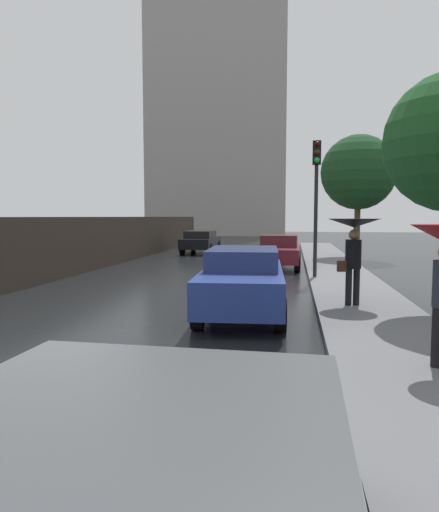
% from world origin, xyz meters
% --- Properties ---
extents(ground, '(120.00, 120.00, 0.00)m').
position_xyz_m(ground, '(0.00, 0.00, 0.00)').
color(ground, black).
extents(sidewalk_strip, '(2.20, 60.00, 0.14)m').
position_xyz_m(sidewalk_strip, '(5.10, 0.00, 0.07)').
color(sidewalk_strip, slate).
rests_on(sidewalk_strip, ground).
extents(car_blue_near_kerb, '(1.94, 4.63, 1.42)m').
position_xyz_m(car_blue_near_kerb, '(2.42, 4.08, 0.75)').
color(car_blue_near_kerb, navy).
rests_on(car_blue_near_kerb, ground).
extents(car_maroon_far_ahead, '(1.80, 4.22, 1.35)m').
position_xyz_m(car_maroon_far_ahead, '(2.92, 13.44, 0.69)').
color(car_maroon_far_ahead, maroon).
rests_on(car_maroon_far_ahead, ground).
extents(car_black_behind_camera, '(1.76, 4.33, 1.29)m').
position_xyz_m(car_black_behind_camera, '(-1.78, 20.63, 0.70)').
color(car_black_behind_camera, black).
rests_on(car_black_behind_camera, ground).
extents(pedestrian_with_umbrella_far, '(1.14, 1.14, 1.92)m').
position_xyz_m(pedestrian_with_umbrella_far, '(4.79, 4.72, 1.68)').
color(pedestrian_with_umbrella_far, black).
rests_on(pedestrian_with_umbrella_far, sidewalk_strip).
extents(traffic_light, '(0.26, 0.39, 4.37)m').
position_xyz_m(traffic_light, '(4.19, 9.60, 3.17)').
color(traffic_light, black).
rests_on(traffic_light, sidewalk_strip).
extents(street_tree_near, '(3.59, 3.59, 6.03)m').
position_xyz_m(street_tree_near, '(6.55, 17.72, 4.22)').
color(street_tree_near, '#4C3823').
rests_on(street_tree_near, ground).
extents(distant_tower, '(16.16, 11.83, 32.74)m').
position_xyz_m(distant_tower, '(-5.44, 48.88, 14.31)').
color(distant_tower, '#9E9993').
rests_on(distant_tower, ground).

